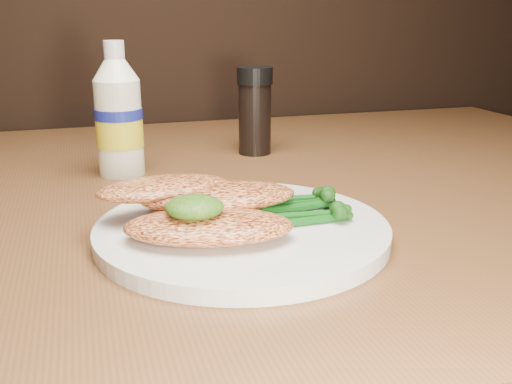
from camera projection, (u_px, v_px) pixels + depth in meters
name	position (u px, v px, depth m)	size (l,w,h in m)	color
plate	(242.00, 230.00, 0.50)	(0.25, 0.25, 0.01)	silver
chicken_front	(209.00, 226.00, 0.46)	(0.14, 0.07, 0.02)	#EC874B
chicken_mid	(218.00, 196.00, 0.50)	(0.14, 0.07, 0.02)	#EC874B
chicken_back	(163.00, 188.00, 0.51)	(0.12, 0.06, 0.02)	#EC874B
pesto_front	(194.00, 207.00, 0.45)	(0.05, 0.04, 0.02)	#143407
broccolini_bundle	(284.00, 206.00, 0.51)	(0.13, 0.10, 0.02)	#104A12
mayo_bottle	(118.00, 109.00, 0.67)	(0.06, 0.06, 0.16)	white
pepper_grinder	(255.00, 111.00, 0.78)	(0.05, 0.05, 0.12)	black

